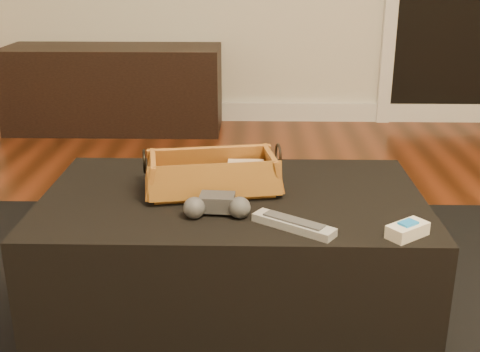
{
  "coord_description": "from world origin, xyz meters",
  "views": [
    {
      "loc": [
        0.0,
        -1.15,
        1.02
      ],
      "look_at": [
        -0.03,
        0.3,
        0.49
      ],
      "focal_mm": 45.0,
      "sensor_mm": 36.0,
      "label": 1
    }
  ],
  "objects_px": {
    "media_cabinet": "(114,89)",
    "game_controller": "(217,206)",
    "ottoman": "(233,265)",
    "silver_remote": "(293,224)",
    "cream_gadget": "(407,230)",
    "tv_remote": "(207,185)",
    "wicker_basket": "(213,176)"
  },
  "relations": [
    {
      "from": "media_cabinet",
      "to": "game_controller",
      "type": "relative_size",
      "value": 7.97
    },
    {
      "from": "ottoman",
      "to": "silver_remote",
      "type": "height_order",
      "value": "silver_remote"
    },
    {
      "from": "media_cabinet",
      "to": "cream_gadget",
      "type": "height_order",
      "value": "media_cabinet"
    },
    {
      "from": "ottoman",
      "to": "silver_remote",
      "type": "xyz_separation_m",
      "value": [
        0.15,
        -0.21,
        0.22
      ]
    },
    {
      "from": "tv_remote",
      "to": "cream_gadget",
      "type": "height_order",
      "value": "cream_gadget"
    },
    {
      "from": "media_cabinet",
      "to": "tv_remote",
      "type": "xyz_separation_m",
      "value": [
        0.74,
        -2.18,
        0.2
      ]
    },
    {
      "from": "wicker_basket",
      "to": "media_cabinet",
      "type": "bearing_deg",
      "value": 109.25
    },
    {
      "from": "tv_remote",
      "to": "silver_remote",
      "type": "bearing_deg",
      "value": -60.81
    },
    {
      "from": "ottoman",
      "to": "media_cabinet",
      "type": "bearing_deg",
      "value": 110.3
    },
    {
      "from": "wicker_basket",
      "to": "silver_remote",
      "type": "relative_size",
      "value": 1.97
    },
    {
      "from": "tv_remote",
      "to": "wicker_basket",
      "type": "height_order",
      "value": "wicker_basket"
    },
    {
      "from": "tv_remote",
      "to": "silver_remote",
      "type": "distance_m",
      "value": 0.31
    },
    {
      "from": "media_cabinet",
      "to": "ottoman",
      "type": "height_order",
      "value": "media_cabinet"
    },
    {
      "from": "tv_remote",
      "to": "cream_gadget",
      "type": "distance_m",
      "value": 0.53
    },
    {
      "from": "media_cabinet",
      "to": "silver_remote",
      "type": "xyz_separation_m",
      "value": [
        0.96,
        -2.39,
        0.19
      ]
    },
    {
      "from": "ottoman",
      "to": "wicker_basket",
      "type": "distance_m",
      "value": 0.26
    },
    {
      "from": "cream_gadget",
      "to": "ottoman",
      "type": "bearing_deg",
      "value": 148.71
    },
    {
      "from": "wicker_basket",
      "to": "cream_gadget",
      "type": "height_order",
      "value": "wicker_basket"
    },
    {
      "from": "media_cabinet",
      "to": "tv_remote",
      "type": "relative_size",
      "value": 6.96
    },
    {
      "from": "silver_remote",
      "to": "media_cabinet",
      "type": "bearing_deg",
      "value": 111.78
    },
    {
      "from": "media_cabinet",
      "to": "silver_remote",
      "type": "relative_size",
      "value": 6.76
    },
    {
      "from": "wicker_basket",
      "to": "cream_gadget",
      "type": "relative_size",
      "value": 3.59
    },
    {
      "from": "game_controller",
      "to": "silver_remote",
      "type": "xyz_separation_m",
      "value": [
        0.18,
        -0.07,
        -0.02
      ]
    },
    {
      "from": "media_cabinet",
      "to": "tv_remote",
      "type": "bearing_deg",
      "value": -71.24
    },
    {
      "from": "wicker_basket",
      "to": "game_controller",
      "type": "relative_size",
      "value": 2.33
    },
    {
      "from": "cream_gadget",
      "to": "tv_remote",
      "type": "bearing_deg",
      "value": 151.76
    },
    {
      "from": "media_cabinet",
      "to": "cream_gadget",
      "type": "distance_m",
      "value": 2.72
    },
    {
      "from": "game_controller",
      "to": "wicker_basket",
      "type": "bearing_deg",
      "value": 97.42
    },
    {
      "from": "silver_remote",
      "to": "cream_gadget",
      "type": "xyz_separation_m",
      "value": [
        0.25,
        -0.04,
        0.01
      ]
    },
    {
      "from": "silver_remote",
      "to": "game_controller",
      "type": "bearing_deg",
      "value": 158.85
    },
    {
      "from": "media_cabinet",
      "to": "silver_remote",
      "type": "distance_m",
      "value": 2.59
    },
    {
      "from": "silver_remote",
      "to": "wicker_basket",
      "type": "bearing_deg",
      "value": 130.92
    }
  ]
}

